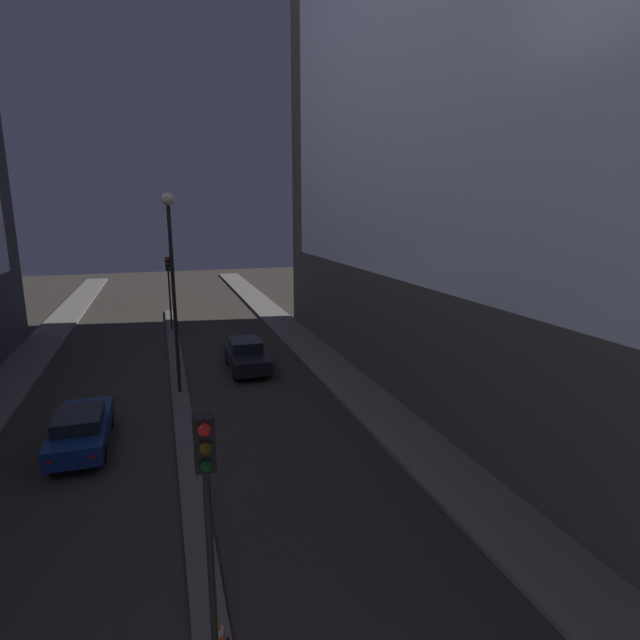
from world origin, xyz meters
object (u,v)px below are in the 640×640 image
at_px(street_lamp, 172,260).
at_px(car_left_lane, 81,428).
at_px(car_right_lane, 246,355).
at_px(traffic_cone_far, 218,633).
at_px(traffic_light_near, 207,494).
at_px(traffic_light_mid, 169,277).

height_order(street_lamp, car_left_lane, street_lamp).
bearing_deg(car_right_lane, traffic_cone_far, -101.31).
bearing_deg(car_left_lane, traffic_light_near, -71.74).
distance_m(traffic_light_mid, car_right_lane, 10.97).
height_order(traffic_light_near, car_right_lane, traffic_light_near).
height_order(traffic_light_near, street_lamp, street_lamp).
distance_m(traffic_light_mid, street_lamp, 12.77).
bearing_deg(car_left_lane, car_right_lane, 45.01).
xyz_separation_m(traffic_light_near, car_left_lane, (-3.43, 10.41, -2.97)).
bearing_deg(traffic_light_near, car_right_lane, 78.76).
bearing_deg(car_left_lane, traffic_cone_far, -70.24).
height_order(traffic_light_near, traffic_cone_far, traffic_light_near).
height_order(street_lamp, traffic_cone_far, street_lamp).
height_order(traffic_light_near, car_left_lane, traffic_light_near).
bearing_deg(traffic_light_mid, car_left_lane, -101.50).
bearing_deg(traffic_cone_far, traffic_light_near, -99.23).
bearing_deg(street_lamp, car_left_lane, -128.55).
height_order(traffic_light_mid, car_right_lane, traffic_light_mid).
height_order(traffic_light_mid, car_left_lane, traffic_light_mid).
bearing_deg(traffic_light_near, street_lamp, 90.00).
relative_size(traffic_light_near, traffic_light_mid, 1.00).
distance_m(street_lamp, car_right_lane, 6.76).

